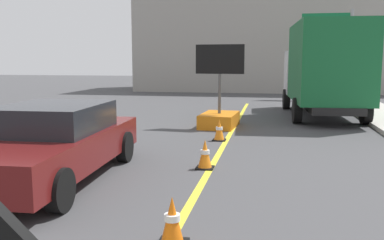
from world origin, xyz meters
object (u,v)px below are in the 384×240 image
(highway_guide_sign, at_px, (336,38))
(traffic_cone_curbside, at_px, (219,130))
(pickup_car, at_px, (50,142))
(traffic_cone_mid_lane, at_px, (172,221))
(traffic_cone_far_lane, at_px, (205,154))
(box_truck, at_px, (324,68))
(arrow_board_trailer, at_px, (219,112))

(highway_guide_sign, bearing_deg, traffic_cone_curbside, -109.47)
(highway_guide_sign, bearing_deg, pickup_car, -112.36)
(traffic_cone_curbside, bearing_deg, pickup_car, -120.73)
(traffic_cone_mid_lane, bearing_deg, traffic_cone_curbside, 92.20)
(traffic_cone_far_lane, bearing_deg, box_truck, 69.33)
(pickup_car, relative_size, traffic_cone_mid_lane, 8.05)
(traffic_cone_far_lane, bearing_deg, arrow_board_trailer, 93.93)
(box_truck, bearing_deg, arrow_board_trailer, -139.28)
(arrow_board_trailer, relative_size, traffic_cone_mid_lane, 4.50)
(arrow_board_trailer, bearing_deg, traffic_cone_far_lane, -86.07)
(traffic_cone_far_lane, height_order, traffic_cone_curbside, traffic_cone_far_lane)
(pickup_car, height_order, traffic_cone_curbside, pickup_car)
(highway_guide_sign, relative_size, traffic_cone_far_lane, 8.30)
(pickup_car, xyz_separation_m, highway_guide_sign, (7.49, 18.20, 2.73))
(highway_guide_sign, xyz_separation_m, traffic_cone_mid_lane, (-4.63, -20.56, -3.13))
(pickup_car, bearing_deg, traffic_cone_far_lane, 25.65)
(arrow_board_trailer, height_order, box_truck, box_truck)
(traffic_cone_mid_lane, xyz_separation_m, traffic_cone_curbside, (-0.26, 6.73, -0.00))
(box_truck, height_order, traffic_cone_mid_lane, box_truck)
(traffic_cone_mid_lane, bearing_deg, arrow_board_trailer, 93.46)
(arrow_board_trailer, height_order, pickup_car, arrow_board_trailer)
(arrow_board_trailer, xyz_separation_m, box_truck, (3.63, 3.13, 1.41))
(pickup_car, height_order, traffic_cone_mid_lane, pickup_car)
(pickup_car, bearing_deg, highway_guide_sign, 67.64)
(arrow_board_trailer, distance_m, pickup_car, 7.17)
(highway_guide_sign, distance_m, traffic_cone_far_lane, 17.85)
(arrow_board_trailer, xyz_separation_m, highway_guide_sign, (5.18, 11.41, 2.94))
(box_truck, relative_size, traffic_cone_curbside, 11.69)
(box_truck, bearing_deg, highway_guide_sign, 79.40)
(pickup_car, height_order, traffic_cone_far_lane, pickup_car)
(arrow_board_trailer, distance_m, box_truck, 4.99)
(arrow_board_trailer, distance_m, traffic_cone_mid_lane, 9.17)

